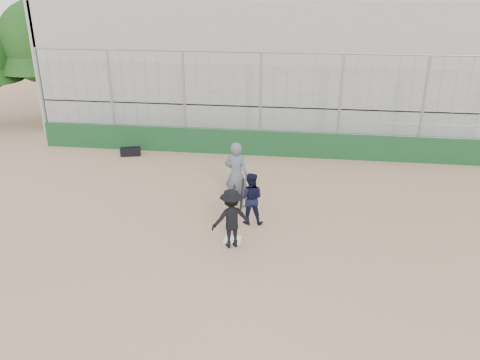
# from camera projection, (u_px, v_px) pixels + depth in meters

# --- Properties ---
(ground) EXTENTS (90.00, 90.00, 0.00)m
(ground) POSITION_uv_depth(u_px,v_px,m) (233.00, 240.00, 12.31)
(ground) COLOR #856148
(ground) RESTS_ON ground
(home_plate) EXTENTS (0.44, 0.44, 0.02)m
(home_plate) POSITION_uv_depth(u_px,v_px,m) (233.00, 240.00, 12.31)
(home_plate) COLOR white
(home_plate) RESTS_ON ground
(backstop) EXTENTS (18.10, 0.25, 4.04)m
(backstop) POSITION_uv_depth(u_px,v_px,m) (260.00, 132.00, 18.38)
(backstop) COLOR #12381B
(backstop) RESTS_ON ground
(bleachers) EXTENTS (20.25, 6.70, 6.98)m
(bleachers) POSITION_uv_depth(u_px,v_px,m) (271.00, 63.00, 22.18)
(bleachers) COLOR gray
(bleachers) RESTS_ON ground
(tree_left) EXTENTS (4.48, 4.48, 7.00)m
(tree_left) POSITION_uv_depth(u_px,v_px,m) (39.00, 30.00, 22.20)
(tree_left) COLOR #341E12
(tree_left) RESTS_ON ground
(batter_at_plate) EXTENTS (1.16, 0.95, 1.74)m
(batter_at_plate) POSITION_uv_depth(u_px,v_px,m) (231.00, 218.00, 11.76)
(batter_at_plate) COLOR black
(batter_at_plate) RESTS_ON ground
(catcher_crouched) EXTENTS (0.75, 0.58, 1.04)m
(catcher_crouched) POSITION_uv_depth(u_px,v_px,m) (250.00, 207.00, 13.01)
(catcher_crouched) COLOR black
(catcher_crouched) RESTS_ON ground
(umpire) EXTENTS (0.83, 0.64, 1.83)m
(umpire) POSITION_uv_depth(u_px,v_px,m) (236.00, 178.00, 13.94)
(umpire) COLOR #4D5761
(umpire) RESTS_ON ground
(equipment_bag) EXTENTS (0.83, 0.52, 0.37)m
(equipment_bag) POSITION_uv_depth(u_px,v_px,m) (130.00, 152.00, 18.59)
(equipment_bag) COLOR black
(equipment_bag) RESTS_ON ground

